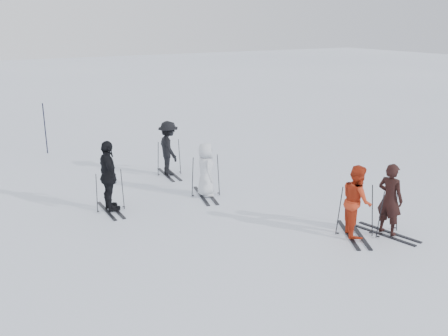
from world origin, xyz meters
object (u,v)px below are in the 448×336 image
skier_near_dark (390,200)px  piste_marker (45,128)px  skier_uphill_far (169,149)px  skier_uphill_left (109,177)px  skier_grey (206,170)px  skier_red (357,202)px

skier_near_dark → piste_marker: (-5.86, 12.36, 0.10)m
skier_uphill_far → piste_marker: piste_marker is taller
skier_near_dark → skier_uphill_left: 7.46m
skier_near_dark → piste_marker: 13.68m
skier_uphill_left → skier_uphill_far: (2.79, 2.29, -0.07)m
skier_uphill_left → skier_grey: bearing=-94.8°
skier_near_dark → piste_marker: bearing=12.6°
piste_marker → skier_uphill_far: bearing=-58.6°
skier_uphill_far → skier_uphill_left: bearing=134.6°
skier_near_dark → skier_red: skier_near_dark is taller
skier_red → skier_uphill_far: 7.20m
skier_grey → skier_near_dark: bearing=-137.3°
skier_uphill_far → skier_grey: bearing=-172.5°
skier_uphill_left → piste_marker: (-0.32, 7.37, 0.02)m
skier_red → skier_uphill_left: skier_uphill_left is taller
skier_grey → skier_red: bearing=-143.1°
skier_uphill_left → piste_marker: size_ratio=0.98×
skier_near_dark → skier_red: (-0.75, 0.36, -0.01)m
skier_uphill_far → piste_marker: bearing=36.8°
skier_near_dark → skier_uphill_far: skier_uphill_far is taller
skier_near_dark → skier_grey: size_ratio=1.11×
skier_red → skier_grey: size_ratio=1.10×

